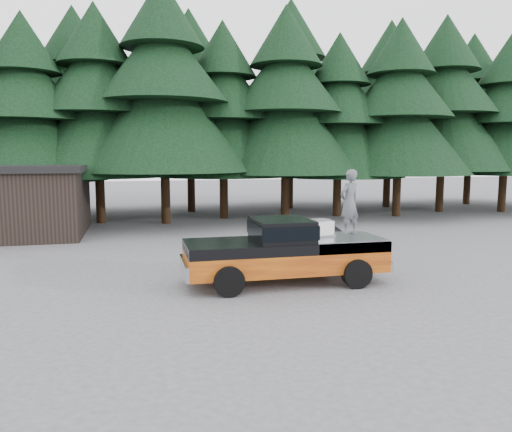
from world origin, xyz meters
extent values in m
plane|color=#4D4D4F|center=(0.00, 0.00, 0.00)|extent=(120.00, 120.00, 0.00)
cube|color=black|center=(1.54, 0.59, 1.62)|extent=(1.66, 1.90, 0.59)
cube|color=silver|center=(2.80, 0.81, 1.56)|extent=(0.78, 0.71, 0.45)
imported|color=#4E5154|center=(3.74, 0.81, 2.33)|extent=(0.87, 0.74, 2.01)
imported|color=black|center=(4.11, 4.01, 0.61)|extent=(2.87, 4.51, 1.22)
camera|label=1|loc=(-2.55, -13.19, 3.79)|focal=35.00mm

